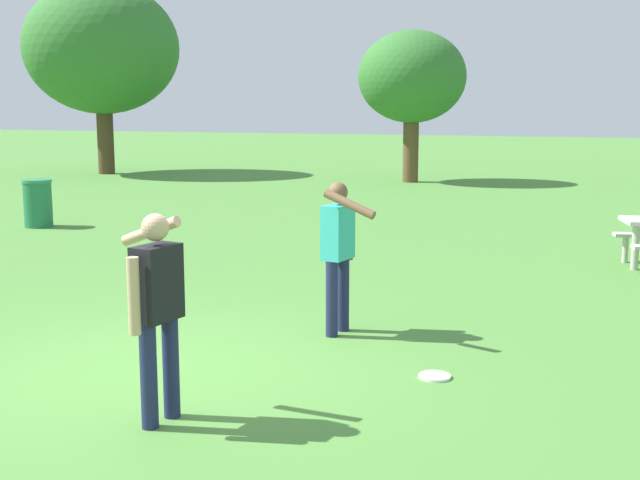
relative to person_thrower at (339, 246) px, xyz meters
The scene contains 7 objects.
ground_plane 2.42m from the person_thrower, 122.47° to the right, with size 120.00×120.00×0.00m, color #4C8438.
person_thrower is the anchor object (origin of this frame).
person_catcher 2.89m from the person_thrower, 99.63° to the right, with size 0.66×0.69×1.64m.
frisbee 1.93m from the person_thrower, 39.63° to the right, with size 0.29×0.29×0.03m, color white.
trash_can_beside_table 9.85m from the person_thrower, 147.28° to the left, with size 0.59×0.59×0.96m.
tree_tall_left 22.58m from the person_thrower, 131.04° to the left, with size 5.40×5.40×6.71m.
tree_broad_center 18.03m from the person_thrower, 101.76° to the left, with size 3.40×3.40×4.76m.
Camera 1 is at (4.00, -6.25, 2.44)m, focal length 46.12 mm.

